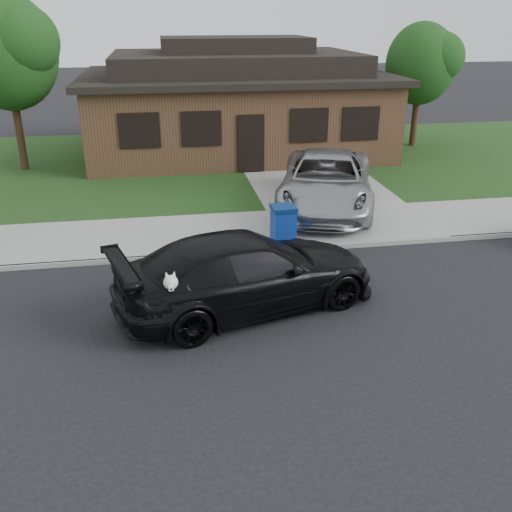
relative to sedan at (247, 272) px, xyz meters
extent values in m
plane|color=black|center=(-2.27, -0.71, -0.80)|extent=(120.00, 120.00, 0.00)
cube|color=gray|center=(-2.27, 4.29, -0.74)|extent=(60.00, 3.00, 0.12)
cube|color=gray|center=(-2.27, 2.79, -0.74)|extent=(60.00, 0.12, 0.12)
cube|color=#193814|center=(-2.27, 12.29, -0.73)|extent=(60.00, 13.00, 0.13)
cube|color=gray|center=(3.73, 9.29, -0.73)|extent=(4.50, 13.00, 0.14)
imported|color=black|center=(0.00, 0.00, 0.00)|extent=(5.88, 3.66, 1.59)
ellipsoid|color=white|center=(-1.56, -0.96, 0.36)|extent=(0.34, 0.40, 0.30)
sphere|color=white|center=(-1.56, -1.19, 0.46)|extent=(0.26, 0.26, 0.26)
cube|color=white|center=(-1.56, -1.32, 0.42)|extent=(0.09, 0.12, 0.08)
sphere|color=black|center=(-1.56, -1.38, 0.42)|extent=(0.04, 0.04, 0.04)
cone|color=white|center=(-1.62, -1.14, 0.60)|extent=(0.11, 0.11, 0.14)
cone|color=white|center=(-1.49, -1.14, 0.60)|extent=(0.11, 0.11, 0.14)
imported|color=#9FA2A6|center=(3.34, 5.78, 0.16)|extent=(4.38, 6.43, 1.63)
cube|color=navy|center=(1.43, 3.09, -0.22)|extent=(0.59, 0.59, 0.92)
cube|color=#072453|center=(1.43, 3.09, 0.29)|extent=(0.64, 0.64, 0.10)
cylinder|color=black|center=(1.22, 2.81, -0.60)|extent=(0.06, 0.15, 0.14)
cylinder|color=black|center=(1.63, 2.81, -0.60)|extent=(0.06, 0.15, 0.14)
cube|color=#422B1C|center=(1.73, 14.29, 0.83)|extent=(12.00, 8.00, 3.00)
cube|color=black|center=(1.73, 14.29, 2.46)|extent=(12.60, 8.60, 0.25)
cube|color=black|center=(1.73, 14.29, 2.98)|extent=(10.00, 6.50, 0.80)
cube|color=black|center=(1.73, 14.29, 3.68)|extent=(6.00, 3.50, 0.60)
cube|color=black|center=(1.73, 10.26, 0.43)|extent=(1.00, 0.06, 2.10)
cube|color=black|center=(-2.27, 10.26, 1.03)|extent=(1.30, 0.05, 1.10)
cube|color=black|center=(-0.07, 10.26, 1.03)|extent=(1.30, 0.05, 1.10)
cube|color=black|center=(3.93, 10.26, 1.03)|extent=(1.30, 0.05, 1.10)
cube|color=black|center=(5.93, 10.26, 1.03)|extent=(1.30, 0.05, 1.10)
cylinder|color=#332114|center=(-6.77, 12.29, 0.57)|extent=(0.28, 0.28, 2.48)
ellipsoid|color=#143811|center=(-6.77, 12.29, 3.61)|extent=(3.60, 3.60, 4.14)
sphere|color=#26591E|center=(-6.05, 11.75, 3.97)|extent=(2.52, 2.52, 2.52)
cylinder|color=#332114|center=(9.73, 13.79, 0.35)|extent=(0.28, 0.28, 2.03)
ellipsoid|color=#143811|center=(9.73, 13.79, 2.86)|extent=(3.00, 3.00, 3.45)
sphere|color=#26591E|center=(10.33, 13.34, 3.16)|extent=(2.10, 2.10, 2.10)
camera|label=1|loc=(-1.59, -10.46, 4.89)|focal=40.00mm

